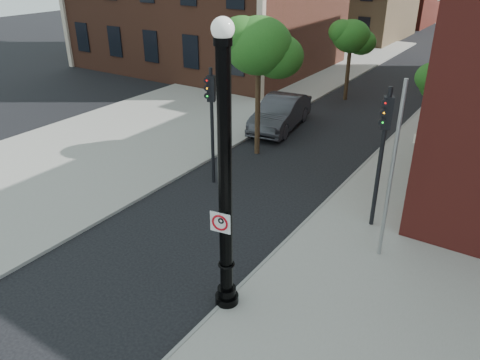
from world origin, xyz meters
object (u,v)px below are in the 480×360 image
Objects in this scene: parked_car at (280,113)px; lamppost at (225,193)px; no_parking_sign at (220,222)px; traffic_signal_right at (383,137)px; traffic_signal_left at (211,108)px.

lamppost is at bearing -75.14° from parked_car.
traffic_signal_right reaches higher than no_parking_sign.
traffic_signal_right is at bearing -51.75° from parked_car.
parked_car is (-5.57, 13.04, -2.56)m from lamppost.
lamppost is at bearing -128.65° from traffic_signal_right.
parked_car is (-5.55, 13.22, -1.82)m from no_parking_sign.
no_parking_sign is 14.45m from parked_car.
lamppost reaches higher than traffic_signal_left.
lamppost is 6.26m from traffic_signal_right.
no_parking_sign reaches higher than parked_car.
traffic_signal_left is 6.60m from traffic_signal_right.
lamppost is 1.43× the size of parked_car.
lamppost reaches higher than no_parking_sign.
lamppost is 7.48m from traffic_signal_left.
lamppost is at bearing -75.19° from traffic_signal_left.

